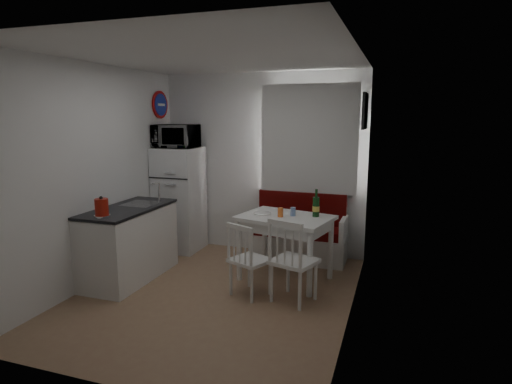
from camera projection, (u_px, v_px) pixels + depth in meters
floor at (214, 295)px, 4.82m from camera, size 3.00×3.50×0.02m
ceiling at (210, 56)px, 4.36m from camera, size 3.00×3.50×0.02m
wall_back at (262, 164)px, 6.22m from camera, size 3.00×0.02×2.60m
wall_front at (107, 219)px, 2.96m from camera, size 3.00×0.02×2.60m
wall_left at (97, 175)px, 5.06m from camera, size 0.02×3.50×2.60m
wall_right at (354, 189)px, 4.12m from camera, size 0.02×3.50×2.60m
window at (310, 143)px, 5.91m from camera, size 1.22×0.06×1.47m
curtain at (309, 139)px, 5.84m from camera, size 1.35×0.02×1.50m
kitchen_counter at (130, 243)px, 5.27m from camera, size 0.62×1.32×1.16m
wall_sign at (161, 105)px, 6.25m from camera, size 0.03×0.40×0.40m
picture_frame at (365, 111)px, 5.02m from camera, size 0.04×0.52×0.42m
bench at (299, 238)px, 5.98m from camera, size 1.31×0.50×0.94m
dining_table at (285, 223)px, 5.17m from camera, size 1.21×0.96×0.80m
chair_left at (248, 253)px, 4.67m from camera, size 0.51×0.51×0.45m
chair_right at (292, 253)px, 4.50m from camera, size 0.55×0.54×0.50m
fridge at (180, 199)px, 6.36m from camera, size 0.61×0.61×1.53m
microwave at (176, 136)px, 6.15m from camera, size 0.60×0.41×0.33m
kettle at (102, 207)px, 4.65m from camera, size 0.17×0.17×0.23m
wine_bottle at (316, 203)px, 5.11m from camera, size 0.08×0.08×0.33m
drinking_glass_orange at (280, 212)px, 5.12m from camera, size 0.07×0.07×0.11m
drinking_glass_blue at (293, 212)px, 5.17m from camera, size 0.06×0.06×0.10m
plate at (262, 213)px, 5.27m from camera, size 0.22×0.22×0.02m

